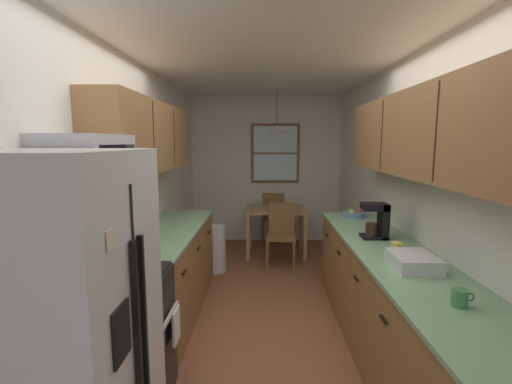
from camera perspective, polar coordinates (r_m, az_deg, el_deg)
name	(u,v)px	position (r m, az deg, el deg)	size (l,w,h in m)	color
ground_plane	(267,306)	(4.03, 1.74, -17.85)	(12.00, 12.00, 0.00)	brown
wall_left	(138,189)	(3.88, -18.52, 0.47)	(0.10, 9.00, 2.55)	silver
wall_right	(399,190)	(3.91, 22.04, 0.34)	(0.10, 9.00, 2.55)	silver
wall_back	(266,169)	(6.29, 1.60, 3.66)	(4.40, 0.10, 2.55)	silver
ceiling_slab	(268,57)	(3.71, 1.93, 20.98)	(4.40, 9.00, 0.08)	white
refrigerator	(57,348)	(1.91, -29.39, -21.07)	(0.74, 0.78, 1.73)	silver
stove_range	(117,341)	(2.67, -21.52, -21.45)	(0.66, 0.60, 1.10)	black
microwave_over_range	(88,163)	(2.39, -25.49, 4.28)	(0.39, 0.60, 0.34)	silver
counter_left	(169,272)	(3.80, -13.85, -12.36)	(0.64, 2.00, 0.90)	olive
upper_cabinets_left	(148,137)	(3.55, -17.01, 8.49)	(0.33, 2.08, 0.65)	olive
counter_right	(394,309)	(3.15, 21.34, -17.10)	(0.64, 3.26, 0.90)	olive
upper_cabinets_right	(426,134)	(2.87, 25.76, 8.46)	(0.33, 2.94, 0.64)	olive
dining_table	(276,216)	(5.55, 3.23, -3.91)	(0.90, 0.72, 0.73)	#A87F51
dining_chair_near	(281,232)	(5.03, 4.08, -6.45)	(0.43, 0.43, 0.90)	brown
dining_chair_far	(274,215)	(6.13, 2.87, -3.79)	(0.43, 0.43, 0.90)	brown
pendant_light	(277,129)	(5.43, 3.34, 10.11)	(0.25, 0.25, 0.65)	black
back_window	(275,153)	(6.20, 3.12, 6.24)	(0.83, 0.05, 1.02)	brown
trash_bin	(215,249)	(4.92, -6.62, -9.05)	(0.29, 0.29, 0.63)	silver
storage_canister	(145,236)	(3.02, -17.49, -6.75)	(0.11, 0.11, 0.21)	#D84C19
dish_towel	(176,326)	(2.67, -12.73, -20.28)	(0.02, 0.16, 0.24)	white
coffee_maker	(378,220)	(3.37, 19.02, -4.28)	(0.22, 0.18, 0.32)	black
mug_by_coffeemaker	(460,298)	(2.22, 30.00, -14.56)	(0.12, 0.08, 0.09)	#3F7F4C
mug_spare	(397,248)	(2.97, 21.74, -8.43)	(0.12, 0.08, 0.10)	#E5CC4C
fruit_bowl	(354,214)	(4.26, 15.51, -3.37)	(0.27, 0.27, 0.09)	#597F9E
dish_rack	(413,261)	(2.69, 24.02, -10.19)	(0.28, 0.34, 0.10)	silver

